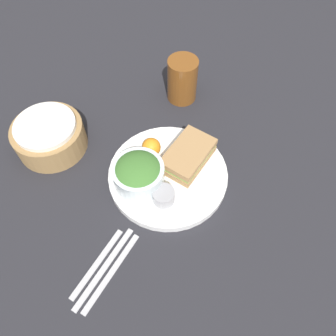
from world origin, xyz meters
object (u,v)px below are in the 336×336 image
Objects in this scene: sandwich at (188,156)px; bread_basket at (49,136)px; dressing_cup at (164,196)px; fork at (111,272)px; plate at (168,175)px; drink_glass at (182,80)px; spoon at (97,263)px; knife at (104,268)px; salad_bowl at (138,173)px.

bread_basket is (-0.15, 0.30, -0.00)m from sandwich.
dressing_cup is 0.27× the size of fork.
fork is at bearing -114.13° from bread_basket.
dressing_cup reaches higher than plate.
spoon is (-0.49, -0.14, -0.06)m from drink_glass.
drink_glass reaches higher than knife.
spoon is (-0.00, 0.04, 0.00)m from fork.
spoon is at bearing -90.00° from fork.
plate is 0.31m from bread_basket.
fork is at bearing -156.35° from salad_bowl.
bread_basket reaches higher than plate.
drink_glass is (0.24, 0.13, 0.05)m from plate.
sandwich is 0.70× the size of knife.
plate is at bearing 175.89° from spoon.
knife is (-0.30, -0.01, -0.04)m from sandwich.
fork is at bearing -169.73° from plate.
knife is at bearing -90.00° from fork.
bread_basket is 0.37m from fork.
fork and knife have the same top height.
knife is (-0.00, 0.02, 0.00)m from fork.
plate is at bearing -180.00° from knife.
bread_basket is at bearing -123.42° from spoon.
spoon is at bearing -177.95° from plate.
fork is (-0.48, -0.18, -0.06)m from drink_glass.
plate reaches higher than fork.
plate is at bearing -151.14° from drink_glass.
knife is (-0.25, -0.03, -0.01)m from plate.
dressing_cup is 0.26× the size of knife.
plate reaches higher than spoon.
salad_bowl reaches higher than dressing_cup.
bread_basket is 0.89× the size of knife.
bread_basket is at bearing -121.79° from knife.
knife is at bearing -162.06° from drink_glass.
drink_glass is 0.74× the size of spoon.
drink_glass is 0.67× the size of fork.
sandwich is 0.12m from dressing_cup.
spoon is at bearing -117.25° from bread_basket.
dressing_cup is at bearing 171.57° from knife.
spoon is at bearing -166.29° from salad_bowl.
salad_bowl reaches higher than sandwich.
sandwich reaches higher than plate.
dressing_cup reaches higher than spoon.
knife is (-0.49, -0.16, -0.06)m from drink_glass.
plate is 1.45× the size of knife.
plate is at bearing -175.89° from fork.
plate is at bearing 29.22° from dressing_cup.
plate is 0.07m from sandwich.
salad_bowl is 0.71× the size of spoon.
dressing_cup is 0.34m from drink_glass.
bread_basket is at bearing 116.74° from sandwich.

